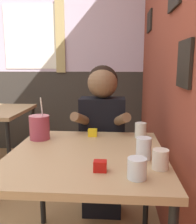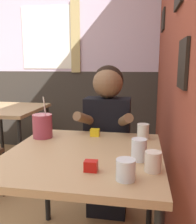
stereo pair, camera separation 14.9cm
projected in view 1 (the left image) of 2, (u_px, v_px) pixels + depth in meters
The scene contains 11 objects.
brick_wall_right at pixel (164, 45), 2.00m from camera, with size 0.08×4.49×2.70m.
back_wall at pixel (46, 52), 3.35m from camera, with size 5.56×0.09×2.70m.
main_table at pixel (87, 165), 1.38m from camera, with size 0.85×0.88×0.72m.
person_seated at pixel (102, 136), 1.93m from camera, with size 0.42×0.42×1.19m.
cocktail_pitcher at pixel (40, 127), 1.60m from camera, with size 0.13×0.13×0.27m.
glass_near_pitcher at pixel (144, 148), 1.27m from camera, with size 0.08×0.08×0.11m.
glass_center at pixel (141, 130), 1.64m from camera, with size 0.08×0.08×0.10m.
glass_far_side at pixel (160, 159), 1.15m from camera, with size 0.08×0.08×0.09m.
glass_by_brick at pixel (137, 168), 1.05m from camera, with size 0.08×0.08×0.09m.
condiment_ketchup at pixel (100, 166), 1.13m from camera, with size 0.06×0.04×0.05m.
condiment_mustard at pixel (93, 133), 1.68m from camera, with size 0.06×0.04×0.05m.
Camera 1 is at (0.93, -0.86, 1.20)m, focal length 40.00 mm.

